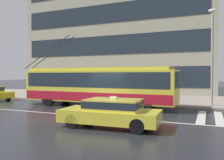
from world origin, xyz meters
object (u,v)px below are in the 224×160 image
pedestrian_at_shelter (90,82)px  pedestrian_approaching_curb (119,82)px  taxi_oncoming_near (111,111)px  street_lamp (212,49)px  trolleybus (98,85)px

pedestrian_at_shelter → pedestrian_approaching_curb: (2.70, 0.24, 0.04)m
taxi_oncoming_near → street_lamp: 10.09m
pedestrian_at_shelter → pedestrian_approaching_curb: size_ratio=1.00×
pedestrian_at_shelter → street_lamp: street_lamp is taller
pedestrian_at_shelter → trolleybus: bearing=-51.9°
taxi_oncoming_near → pedestrian_at_shelter: size_ratio=2.33×
pedestrian_at_shelter → street_lamp: bearing=-1.6°
pedestrian_approaching_curb → pedestrian_at_shelter: bearing=-174.9°
trolleybus → taxi_oncoming_near: 6.84m
trolleybus → pedestrian_approaching_curb: size_ratio=6.39×
taxi_oncoming_near → street_lamp: (4.25, 8.46, 3.50)m
pedestrian_approaching_curb → street_lamp: bearing=-4.0°
pedestrian_approaching_curb → trolleybus: bearing=-97.3°
trolleybus → street_lamp: bearing=18.9°
pedestrian_approaching_curb → street_lamp: (7.34, -0.52, 2.48)m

